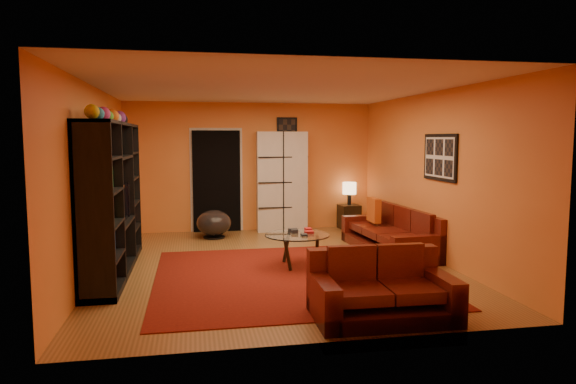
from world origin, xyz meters
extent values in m
plane|color=brown|center=(0.00, 0.00, 0.00)|extent=(6.00, 6.00, 0.00)
plane|color=white|center=(0.00, 0.00, 2.60)|extent=(6.00, 6.00, 0.00)
plane|color=orange|center=(0.00, 3.00, 1.30)|extent=(6.00, 0.00, 6.00)
plane|color=orange|center=(0.00, -3.00, 1.30)|extent=(6.00, 0.00, 6.00)
plane|color=orange|center=(-2.50, 0.00, 1.30)|extent=(0.00, 6.00, 6.00)
plane|color=orange|center=(2.50, 0.00, 1.30)|extent=(0.00, 6.00, 6.00)
cube|color=#59100A|center=(0.10, -0.70, 0.01)|extent=(3.60, 3.60, 0.01)
cube|color=black|center=(-0.70, 2.96, 1.02)|extent=(0.95, 0.10, 2.04)
cube|color=black|center=(2.48, -0.30, 1.60)|extent=(0.03, 1.00, 0.70)
cube|color=black|center=(0.75, 2.98, 2.05)|extent=(0.42, 0.03, 0.52)
cube|color=black|center=(-2.27, 0.00, 1.05)|extent=(0.45, 3.00, 2.10)
imported|color=black|center=(-2.23, 0.06, 0.98)|extent=(0.90, 0.12, 0.52)
cube|color=#490E09|center=(2.05, 0.53, 0.16)|extent=(1.05, 2.27, 0.32)
cube|color=#490E09|center=(2.41, 0.55, 0.42)|extent=(0.32, 2.23, 0.85)
cube|color=#490E09|center=(2.11, -0.49, 0.31)|extent=(0.92, 0.24, 0.62)
cube|color=#490E09|center=(1.99, 1.55, 0.31)|extent=(0.92, 0.24, 0.62)
cube|color=#490E09|center=(2.05, -0.09, 0.47)|extent=(0.72, 0.64, 0.12)
cube|color=#490E09|center=(2.01, 0.53, 0.47)|extent=(0.72, 0.64, 0.12)
cube|color=#490E09|center=(1.97, 1.15, 0.47)|extent=(0.72, 0.64, 0.12)
cube|color=#490E09|center=(0.76, -2.50, 0.16)|extent=(1.47, 0.90, 0.32)
cube|color=#490E09|center=(0.76, -2.15, 0.42)|extent=(1.46, 0.21, 0.85)
cube|color=#490E09|center=(1.39, -2.51, 0.31)|extent=(0.20, 0.88, 0.62)
cube|color=#490E09|center=(0.12, -2.49, 0.31)|extent=(0.20, 0.88, 0.62)
cube|color=#490E09|center=(1.03, -2.55, 0.47)|extent=(0.54, 0.66, 0.12)
cube|color=#490E09|center=(0.48, -2.53, 0.47)|extent=(0.54, 0.66, 0.12)
cube|color=#CD5316|center=(1.95, 1.06, 0.63)|extent=(0.12, 0.42, 0.42)
cylinder|color=silver|center=(0.32, -0.19, 0.48)|extent=(0.95, 0.95, 0.02)
cylinder|color=black|center=(0.61, -0.23, 0.24)|extent=(0.05, 0.05, 0.46)
cylinder|color=black|center=(0.21, 0.09, 0.24)|extent=(0.05, 0.05, 0.46)
cylinder|color=black|center=(0.13, -0.42, 0.24)|extent=(0.05, 0.05, 0.46)
cube|color=silver|center=(0.61, 2.80, 1.01)|extent=(1.03, 0.50, 2.02)
cylinder|color=black|center=(-0.79, 2.23, 0.02)|extent=(0.44, 0.44, 0.03)
cylinder|color=black|center=(-0.79, 2.23, 0.10)|extent=(0.06, 0.06, 0.15)
ellipsoid|color=#453C3D|center=(-0.79, 2.23, 0.29)|extent=(0.65, 0.65, 0.48)
cube|color=black|center=(2.03, 2.75, 0.25)|extent=(0.43, 0.43, 0.50)
cylinder|color=black|center=(2.03, 2.75, 0.61)|extent=(0.08, 0.08, 0.23)
cylinder|color=#F3C685|center=(2.03, 2.75, 0.85)|extent=(0.28, 0.28, 0.25)
camera|label=1|loc=(-1.17, -7.44, 1.89)|focal=32.00mm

